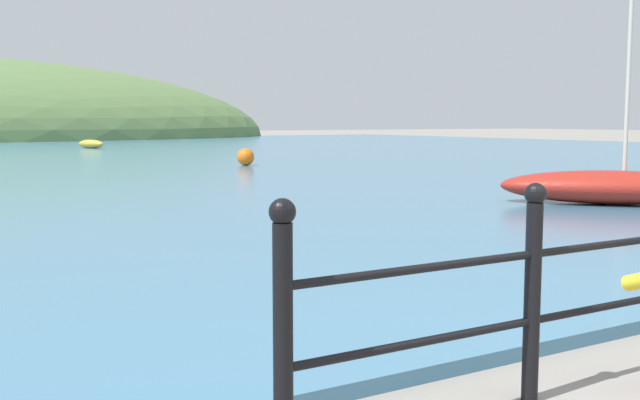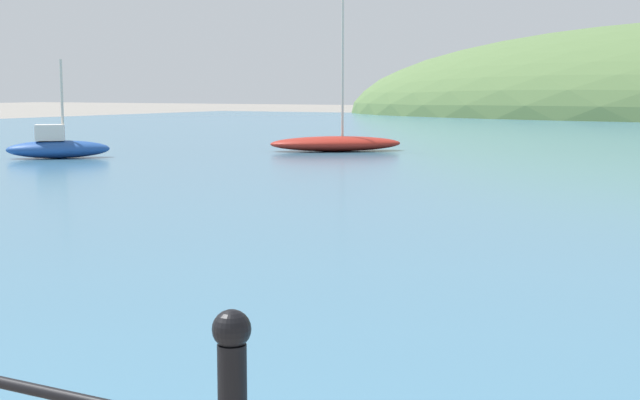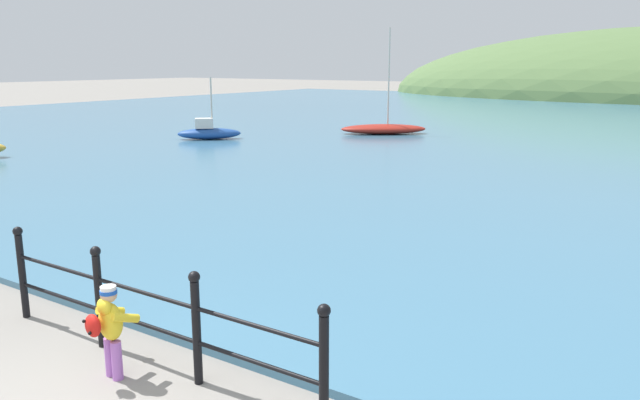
{
  "view_description": "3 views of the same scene",
  "coord_description": "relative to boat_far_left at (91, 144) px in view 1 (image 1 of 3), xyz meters",
  "views": [
    {
      "loc": [
        -3.9,
        -1.33,
        1.54
      ],
      "look_at": [
        -0.21,
        4.83,
        0.77
      ],
      "focal_mm": 42.0,
      "sensor_mm": 36.0,
      "label": 1
    },
    {
      "loc": [
        3.7,
        -0.66,
        1.86
      ],
      "look_at": [
        0.37,
        5.45,
        1.0
      ],
      "focal_mm": 50.0,
      "sensor_mm": 36.0,
      "label": 2
    },
    {
      "loc": [
        4.97,
        -2.67,
        3.21
      ],
      "look_at": [
        -0.81,
        5.98,
        0.93
      ],
      "focal_mm": 35.0,
      "sensor_mm": 36.0,
      "label": 3
    }
  ],
  "objects": [
    {
      "name": "iron_railing",
      "position": [
        -5.98,
        -36.54,
        0.32
      ],
      "size": [
        4.74,
        0.12,
        1.21
      ],
      "color": "black",
      "rests_on": "ground"
    },
    {
      "name": "boat_far_left",
      "position": [
        0.0,
        0.0,
        0.0
      ],
      "size": [
        1.25,
        2.1,
        0.44
      ],
      "color": "gold",
      "rests_on": "water"
    },
    {
      "name": "boat_nearest_quay",
      "position": [
        1.13,
        -30.96,
        0.09
      ],
      "size": [
        3.46,
        3.47,
        4.71
      ],
      "color": "maroon",
      "rests_on": "water"
    },
    {
      "name": "mooring_buoy",
      "position": [
        0.45,
        -17.71,
        0.05
      ],
      "size": [
        0.55,
        0.55,
        0.55
      ],
      "primitive_type": "sphere",
      "color": "orange",
      "rests_on": "water"
    }
  ]
}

